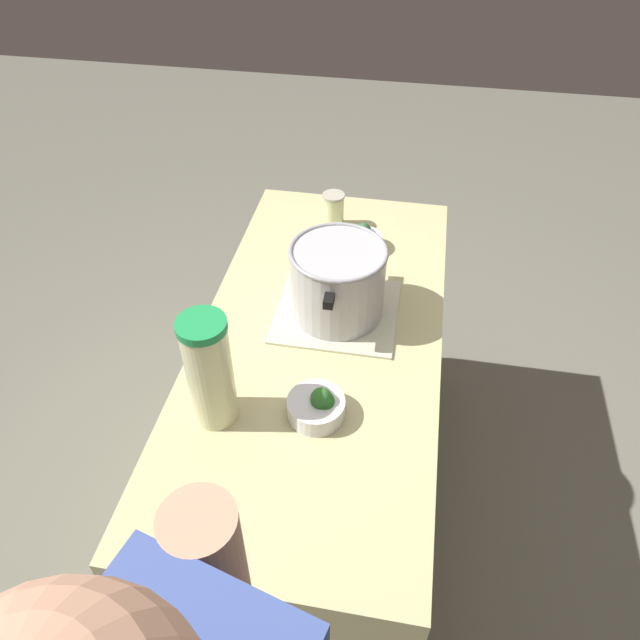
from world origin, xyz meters
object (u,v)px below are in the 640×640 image
cooking_pot (338,280)px  broccoli_bowl_center (365,239)px  broccoli_bowl_front (317,406)px  mason_jar (333,210)px  lemonade_pitcher (209,371)px

cooking_pot → broccoli_bowl_center: (-0.31, 0.04, -0.08)m
broccoli_bowl_front → mason_jar: bearing=-173.5°
lemonade_pitcher → mason_jar: 0.83m
mason_jar → broccoli_bowl_front: bearing=6.5°
mason_jar → cooking_pot: bearing=10.5°
broccoli_bowl_center → mason_jar: bearing=-131.4°
cooking_pot → broccoli_bowl_front: (0.36, 0.01, -0.08)m
cooking_pot → broccoli_bowl_front: cooking_pot is taller
mason_jar → broccoli_bowl_center: size_ratio=1.13×
lemonade_pitcher → broccoli_bowl_center: (-0.71, 0.26, -0.12)m
mason_jar → broccoli_bowl_front: 0.78m
cooking_pot → lemonade_pitcher: bearing=-29.0°
mason_jar → broccoli_bowl_center: (0.10, 0.12, -0.03)m
lemonade_pitcher → broccoli_bowl_center: 0.77m
mason_jar → broccoli_bowl_front: (0.77, 0.09, -0.03)m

